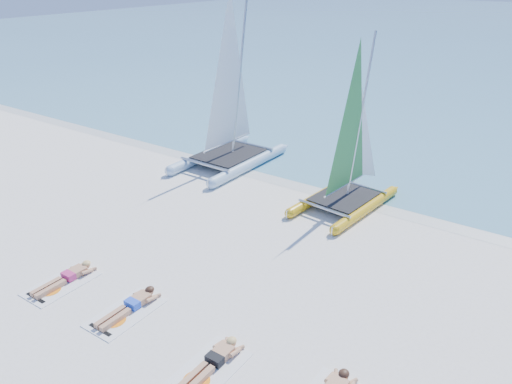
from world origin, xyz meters
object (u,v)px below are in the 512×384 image
Objects in this scene: catamaran_yellow at (354,152)px; sunbather_c at (213,361)px; towel_a at (62,284)px; towel_c at (208,371)px; sunbather_a at (67,277)px; towel_b at (126,313)px; catamaran_blue at (230,112)px; sunbather_b at (131,305)px.

sunbather_c is at bearing -77.46° from catamaran_yellow.
towel_a is at bearing -108.79° from catamaran_yellow.
towel_a is at bearing -179.98° from sunbather_c.
towel_a is at bearing 177.86° from towel_c.
sunbather_a reaches higher than towel_a.
towel_b is (2.28, -0.06, -0.11)m from sunbather_a.
catamaran_blue is at bearing 125.04° from towel_c.
sunbather_a is 5.09m from towel_c.
sunbather_c reaches higher than towel_a.
catamaran_yellow reaches higher than sunbather_a.
towel_b is at bearing -90.00° from sunbather_b.
catamaran_yellow is (5.71, -0.61, -0.31)m from catamaran_blue.
catamaran_blue reaches higher than towel_b.
sunbather_a is 0.93× the size of towel_c.
towel_c is (2.80, -0.32, 0.00)m from towel_b.
catamaran_yellow reaches higher than sunbather_b.
sunbather_a and sunbather_c have the same top height.
sunbather_a is 5.08m from sunbather_c.
towel_c is at bearing -2.14° from towel_a.
catamaran_blue reaches higher than towel_a.
sunbather_b is at bearing 169.67° from towel_c.
towel_b is at bearing 177.41° from sunbather_c.
catamaran_blue is 9.81m from towel_a.
towel_b is (2.28, 0.13, 0.00)m from towel_a.
sunbather_c reaches higher than towel_c.
catamaran_yellow is at bearing -5.17° from catamaran_blue.
towel_a is 1.07× the size of sunbather_b.
sunbather_c is at bearing 0.02° from towel_a.
catamaran_yellow is at bearing 96.55° from towel_c.
sunbather_c reaches higher than towel_b.
sunbather_b is (-1.77, -8.50, -1.74)m from catamaran_yellow.
catamaran_blue is 5.75m from catamaran_yellow.
catamaran_blue reaches higher than catamaran_yellow.
catamaran_blue is at bearing 125.59° from sunbather_c.
sunbather_b is (-0.00, 0.19, 0.11)m from towel_b.
towel_c is at bearing -10.33° from sunbather_b.
towel_c is at bearing -4.30° from sunbather_a.
towel_b is 0.22m from sunbather_b.
sunbather_b is (2.28, 0.13, 0.00)m from sunbather_a.
catamaran_blue is at bearing 100.04° from towel_a.
towel_c is at bearing -90.00° from sunbather_c.
towel_b is 2.82m from towel_c.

